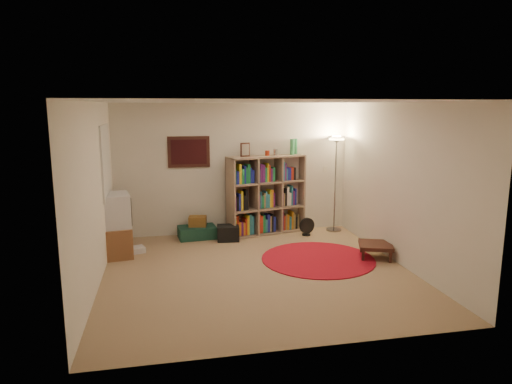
% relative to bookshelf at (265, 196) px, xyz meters
% --- Properties ---
extents(room, '(4.54, 4.54, 2.54)m').
position_rel_bookshelf_xyz_m(room, '(-0.63, -2.02, 0.53)').
color(room, '#957757').
rests_on(room, ground).
extents(bookshelf, '(1.57, 0.79, 1.82)m').
position_rel_bookshelf_xyz_m(bookshelf, '(0.00, 0.00, 0.00)').
color(bookshelf, '#866D59').
rests_on(bookshelf, ground).
extents(floor_lamp, '(0.39, 0.39, 1.88)m').
position_rel_bookshelf_xyz_m(floor_lamp, '(1.39, -0.11, 0.82)').
color(floor_lamp, gray).
rests_on(floor_lamp, ground).
extents(floor_fan, '(0.31, 0.20, 0.35)m').
position_rel_bookshelf_xyz_m(floor_fan, '(0.75, -0.35, -0.56)').
color(floor_fan, black).
rests_on(floor_fan, ground).
extents(tv_stand, '(0.61, 0.78, 1.04)m').
position_rel_bookshelf_xyz_m(tv_stand, '(-2.72, -0.84, -0.23)').
color(tv_stand, brown).
rests_on(tv_stand, ground).
extents(dvd_box, '(0.34, 0.31, 0.09)m').
position_rel_bookshelf_xyz_m(dvd_box, '(-2.41, -0.76, -0.69)').
color(dvd_box, silver).
rests_on(dvd_box, ground).
extents(suitcase, '(0.73, 0.51, 0.22)m').
position_rel_bookshelf_xyz_m(suitcase, '(-1.32, -0.10, -0.62)').
color(suitcase, '#123327').
rests_on(suitcase, ground).
extents(wicker_basket, '(0.36, 0.28, 0.19)m').
position_rel_bookshelf_xyz_m(wicker_basket, '(-1.31, -0.07, -0.42)').
color(wicker_basket, brown).
rests_on(wicker_basket, suitcase).
extents(duffel_bag, '(0.43, 0.37, 0.28)m').
position_rel_bookshelf_xyz_m(duffel_bag, '(-0.77, -0.36, -0.60)').
color(duffel_bag, black).
rests_on(duffel_bag, ground).
extents(paper_towel, '(0.12, 0.12, 0.24)m').
position_rel_bookshelf_xyz_m(paper_towel, '(-0.60, 0.17, -0.61)').
color(paper_towel, white).
rests_on(paper_towel, ground).
extents(red_rug, '(1.82, 1.82, 0.02)m').
position_rel_bookshelf_xyz_m(red_rug, '(0.50, -1.72, -0.73)').
color(red_rug, maroon).
rests_on(red_rug, ground).
extents(side_table, '(0.68, 0.68, 0.24)m').
position_rel_bookshelf_xyz_m(side_table, '(1.44, -1.83, -0.53)').
color(side_table, black).
rests_on(side_table, ground).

